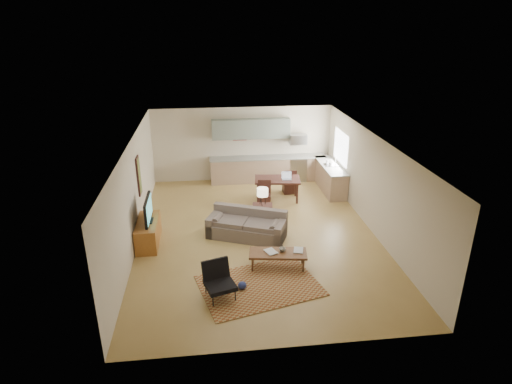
{
  "coord_description": "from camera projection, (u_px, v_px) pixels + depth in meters",
  "views": [
    {
      "loc": [
        -1.3,
        -10.59,
        5.62
      ],
      "look_at": [
        0.0,
        0.3,
        1.15
      ],
      "focal_mm": 30.0,
      "sensor_mm": 36.0,
      "label": 1
    }
  ],
  "objects": [
    {
      "name": "wall_art_left",
      "position": [
        139.0,
        176.0,
        11.9
      ],
      "size": [
        0.06,
        0.42,
        1.1
      ],
      "primitive_type": null,
      "color": "olive",
      "rests_on": "room"
    },
    {
      "name": "table_lamp",
      "position": [
        263.0,
        196.0,
        12.15
      ],
      "size": [
        0.32,
        0.32,
        0.53
      ],
      "primitive_type": null,
      "rotation": [
        0.0,
        0.0,
        -0.0
      ],
      "color": "beige",
      "rests_on": "console_table"
    },
    {
      "name": "dining_chair_far",
      "position": [
        289.0,
        181.0,
        14.7
      ],
      "size": [
        0.43,
        0.45,
        0.87
      ],
      "primitive_type": null,
      "rotation": [
        0.0,
        0.0,
        3.17
      ],
      "color": "#371B17",
      "rests_on": "floor"
    },
    {
      "name": "coffee_table",
      "position": [
        278.0,
        260.0,
        10.32
      ],
      "size": [
        1.45,
        0.74,
        0.42
      ],
      "primitive_type": null,
      "rotation": [
        0.0,
        0.0,
        -0.14
      ],
      "color": "#523018",
      "rests_on": "floor"
    },
    {
      "name": "book_b",
      "position": [
        294.0,
        250.0,
        10.33
      ],
      "size": [
        0.37,
        0.42,
        0.02
      ],
      "primitive_type": "imported",
      "rotation": [
        0.0,
        0.0,
        -0.25
      ],
      "color": "navy",
      "rests_on": "coffee_table"
    },
    {
      "name": "room",
      "position": [
        257.0,
        189.0,
        11.5
      ],
      "size": [
        9.0,
        9.0,
        9.0
      ],
      "color": "#9F7D41",
      "rests_on": "ground"
    },
    {
      "name": "kitchen_counter_back",
      "position": [
        268.0,
        169.0,
        15.77
      ],
      "size": [
        4.26,
        0.64,
        0.92
      ],
      "primitive_type": null,
      "color": "#9D7F64",
      "rests_on": "ground"
    },
    {
      "name": "book_a",
      "position": [
        266.0,
        253.0,
        10.19
      ],
      "size": [
        0.46,
        0.48,
        0.03
      ],
      "primitive_type": "imported",
      "rotation": [
        0.0,
        0.0,
        0.38
      ],
      "color": "maroon",
      "rests_on": "coffee_table"
    },
    {
      "name": "dining_chair_near",
      "position": [
        264.0,
        195.0,
        13.52
      ],
      "size": [
        0.49,
        0.5,
        0.88
      ],
      "primitive_type": null,
      "rotation": [
        0.0,
        0.0,
        -0.17
      ],
      "color": "#371B17",
      "rests_on": "floor"
    },
    {
      "name": "window_right",
      "position": [
        341.0,
        147.0,
        14.53
      ],
      "size": [
        0.02,
        1.4,
        1.05
      ],
      "primitive_type": "cube",
      "color": "white",
      "rests_on": "room"
    },
    {
      "name": "vase",
      "position": [
        283.0,
        248.0,
        10.26
      ],
      "size": [
        0.2,
        0.2,
        0.17
      ],
      "primitive_type": "imported",
      "rotation": [
        0.0,
        0.0,
        -0.11
      ],
      "color": "black",
      "rests_on": "coffee_table"
    },
    {
      "name": "soap_bottle",
      "position": [
        328.0,
        162.0,
        14.78
      ],
      "size": [
        0.09,
        0.09,
        0.19
      ],
      "primitive_type": "imported",
      "rotation": [
        0.0,
        0.0,
        -0.0
      ],
      "color": "beige",
      "rests_on": "kitchen_counter_right"
    },
    {
      "name": "tv_credenza",
      "position": [
        148.0,
        232.0,
        11.39
      ],
      "size": [
        0.55,
        1.42,
        0.66
      ],
      "primitive_type": null,
      "color": "brown",
      "rests_on": "floor"
    },
    {
      "name": "armchair",
      "position": [
        220.0,
        282.0,
        9.12
      ],
      "size": [
        0.87,
        0.87,
        0.8
      ],
      "primitive_type": null,
      "rotation": [
        0.0,
        0.0,
        0.3
      ],
      "color": "black",
      "rests_on": "floor"
    },
    {
      "name": "rug",
      "position": [
        260.0,
        286.0,
        9.67
      ],
      "size": [
        2.97,
        2.4,
        0.02
      ],
      "primitive_type": "cube",
      "rotation": [
        0.0,
        0.0,
        0.26
      ],
      "color": "brown",
      "rests_on": "floor"
    },
    {
      "name": "console_table",
      "position": [
        262.0,
        215.0,
        12.37
      ],
      "size": [
        0.62,
        0.46,
        0.66
      ],
      "primitive_type": null,
      "rotation": [
        0.0,
        0.0,
        -0.16
      ],
      "color": "#371B17",
      "rests_on": "floor"
    },
    {
      "name": "dining_table",
      "position": [
        277.0,
        189.0,
        14.13
      ],
      "size": [
        1.56,
        1.02,
        0.74
      ],
      "primitive_type": null,
      "rotation": [
        0.0,
        0.0,
        -0.13
      ],
      "color": "#371B17",
      "rests_on": "floor"
    },
    {
      "name": "kitchen_microwave",
      "position": [
        298.0,
        139.0,
        15.5
      ],
      "size": [
        0.62,
        0.4,
        0.35
      ],
      "primitive_type": "cube",
      "color": "#A5A8AD",
      "rests_on": "room"
    },
    {
      "name": "laptop",
      "position": [
        287.0,
        176.0,
        13.89
      ],
      "size": [
        0.33,
        0.26,
        0.23
      ],
      "primitive_type": null,
      "rotation": [
        0.0,
        0.0,
        -0.08
      ],
      "color": "#A5A8AD",
      "rests_on": "dining_table"
    },
    {
      "name": "kitchen_counter_right",
      "position": [
        330.0,
        178.0,
        14.91
      ],
      "size": [
        0.64,
        2.26,
        0.92
      ],
      "primitive_type": null,
      "color": "#9D7F64",
      "rests_on": "ground"
    },
    {
      "name": "upper_cabinets",
      "position": [
        251.0,
        129.0,
        15.28
      ],
      "size": [
        2.8,
        0.34,
        0.7
      ],
      "primitive_type": "cube",
      "color": "gray",
      "rests_on": "room"
    },
    {
      "name": "kitchen_range",
      "position": [
        297.0,
        168.0,
        15.9
      ],
      "size": [
        0.62,
        0.62,
        0.9
      ],
      "primitive_type": "cube",
      "color": "#A5A8AD",
      "rests_on": "ground"
    },
    {
      "name": "triptych",
      "position": [
        240.0,
        134.0,
        15.44
      ],
      "size": [
        1.7,
        0.04,
        0.5
      ],
      "primitive_type": null,
      "color": "beige",
      "rests_on": "room"
    },
    {
      "name": "tv",
      "position": [
        148.0,
        210.0,
        11.14
      ],
      "size": [
        0.11,
        1.09,
        0.66
      ],
      "primitive_type": null,
      "color": "black",
      "rests_on": "tv_credenza"
    },
    {
      "name": "sofa",
      "position": [
        247.0,
        225.0,
        11.69
      ],
      "size": [
        2.4,
        1.74,
        0.77
      ],
      "primitive_type": null,
      "rotation": [
        0.0,
        0.0,
        -0.4
      ],
      "color": "#665750",
      "rests_on": "floor"
    }
  ]
}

